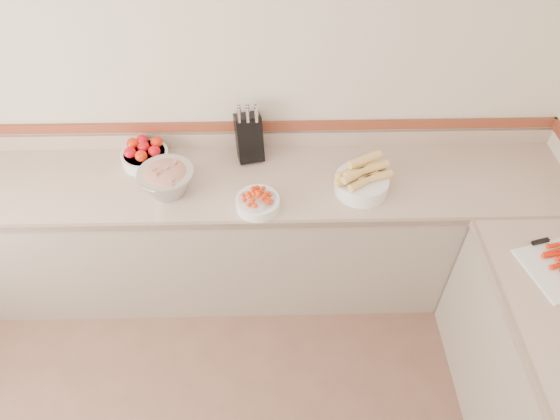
{
  "coord_description": "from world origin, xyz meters",
  "views": [
    {
      "loc": [
        0.31,
        -0.4,
        2.81
      ],
      "look_at": [
        0.35,
        1.35,
        1.0
      ],
      "focal_mm": 32.0,
      "sensor_mm": 36.0,
      "label": 1
    }
  ],
  "objects_px": {
    "cherry_tomato_bowl": "(258,201)",
    "tomato_bowl": "(145,154)",
    "corn_bowl": "(362,180)",
    "knife_block": "(249,137)",
    "rhubarb_bowl": "(167,179)"
  },
  "relations": [
    {
      "from": "tomato_bowl",
      "to": "corn_bowl",
      "type": "bearing_deg",
      "value": -12.25
    },
    {
      "from": "corn_bowl",
      "to": "cherry_tomato_bowl",
      "type": "bearing_deg",
      "value": -167.95
    },
    {
      "from": "tomato_bowl",
      "to": "cherry_tomato_bowl",
      "type": "bearing_deg",
      "value": -30.43
    },
    {
      "from": "cherry_tomato_bowl",
      "to": "rhubarb_bowl",
      "type": "relative_size",
      "value": 0.77
    },
    {
      "from": "corn_bowl",
      "to": "tomato_bowl",
      "type": "bearing_deg",
      "value": 167.75
    },
    {
      "from": "corn_bowl",
      "to": "rhubarb_bowl",
      "type": "xyz_separation_m",
      "value": [
        -1.06,
        0.01,
        0.02
      ]
    },
    {
      "from": "cherry_tomato_bowl",
      "to": "tomato_bowl",
      "type": "bearing_deg",
      "value": 149.57
    },
    {
      "from": "knife_block",
      "to": "tomato_bowl",
      "type": "height_order",
      "value": "knife_block"
    },
    {
      "from": "knife_block",
      "to": "cherry_tomato_bowl",
      "type": "height_order",
      "value": "knife_block"
    },
    {
      "from": "corn_bowl",
      "to": "rhubarb_bowl",
      "type": "height_order",
      "value": "corn_bowl"
    },
    {
      "from": "tomato_bowl",
      "to": "rhubarb_bowl",
      "type": "distance_m",
      "value": 0.3
    },
    {
      "from": "tomato_bowl",
      "to": "rhubarb_bowl",
      "type": "xyz_separation_m",
      "value": [
        0.17,
        -0.25,
        0.03
      ]
    },
    {
      "from": "tomato_bowl",
      "to": "corn_bowl",
      "type": "relative_size",
      "value": 0.84
    },
    {
      "from": "knife_block",
      "to": "cherry_tomato_bowl",
      "type": "relative_size",
      "value": 1.52
    },
    {
      "from": "tomato_bowl",
      "to": "knife_block",
      "type": "bearing_deg",
      "value": 3.79
    }
  ]
}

